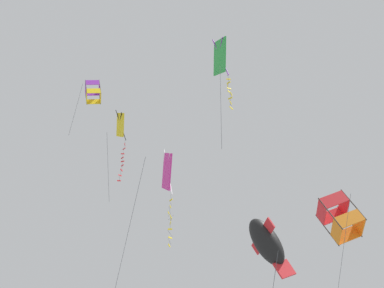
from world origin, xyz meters
The scene contains 6 objects.
kite_diamond_upper_right centered at (-6.02, 4.12, 28.99)m, with size 2.03×0.72×6.26m.
kite_box_near_left centered at (2.14, 9.09, 35.14)m, with size 1.68×1.38×3.99m.
kite_diamond_highest centered at (0.71, 7.29, 31.08)m, with size 2.01×1.09×5.24m.
kite_fish_far_centre centered at (-5.92, 3.03, 19.97)m, with size 1.65×1.46×4.99m.
kite_box_near_right centered at (0.14, -4.12, 27.10)m, with size 4.01×3.42×10.15m.
kite_diamond_mid_left centered at (-1.12, 5.09, 26.66)m, with size 3.44×2.04×8.70m.
Camera 1 is at (-17.04, 8.47, 11.14)m, focal length 47.54 mm.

